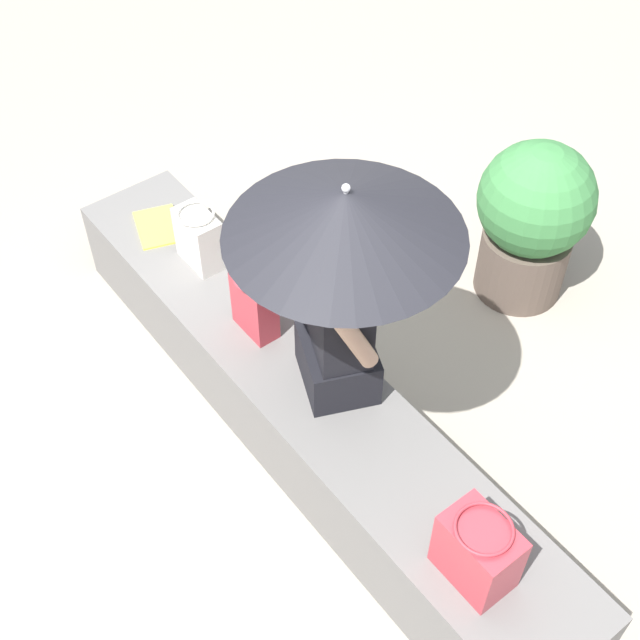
% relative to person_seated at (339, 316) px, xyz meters
% --- Properties ---
extents(ground_plane, '(14.00, 14.00, 0.00)m').
position_rel_person_seated_xyz_m(ground_plane, '(-0.11, -0.10, -0.82)').
color(ground_plane, '#9E9384').
extents(stone_bench, '(3.04, 0.50, 0.43)m').
position_rel_person_seated_xyz_m(stone_bench, '(-0.11, -0.10, -0.60)').
color(stone_bench, slate).
rests_on(stone_bench, ground).
extents(person_seated, '(0.51, 0.39, 0.90)m').
position_rel_person_seated_xyz_m(person_seated, '(0.00, 0.00, 0.00)').
color(person_seated, black).
rests_on(person_seated, stone_bench).
extents(parasol, '(0.84, 0.84, 1.08)m').
position_rel_person_seated_xyz_m(parasol, '(0.06, -0.03, 0.57)').
color(parasol, '#B7B7BC').
rests_on(parasol, stone_bench).
extents(handbag_black, '(0.27, 0.20, 0.31)m').
position_rel_person_seated_xyz_m(handbag_black, '(0.96, -0.16, -0.24)').
color(handbag_black, '#B2333D').
rests_on(handbag_black, stone_bench).
extents(tote_bag_canvas, '(0.23, 0.17, 0.29)m').
position_rel_person_seated_xyz_m(tote_bag_canvas, '(-0.94, -0.07, -0.24)').
color(tote_bag_canvas, silver).
rests_on(tote_bag_canvas, stone_bench).
extents(shoulder_bag_spare, '(0.21, 0.16, 0.31)m').
position_rel_person_seated_xyz_m(shoulder_bag_spare, '(-0.44, -0.10, -0.24)').
color(shoulder_bag_spare, '#B2333D').
rests_on(shoulder_bag_spare, stone_bench).
extents(magazine, '(0.33, 0.28, 0.01)m').
position_rel_person_seated_xyz_m(magazine, '(-1.27, -0.11, -0.38)').
color(magazine, '#EAE04C').
rests_on(magazine, stone_bench).
extents(planter_near, '(0.57, 0.57, 0.87)m').
position_rel_person_seated_xyz_m(planter_near, '(-0.18, 1.35, -0.35)').
color(planter_near, brown).
rests_on(planter_near, ground).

